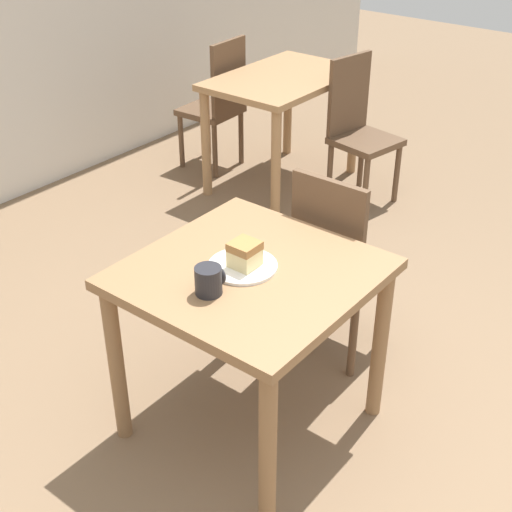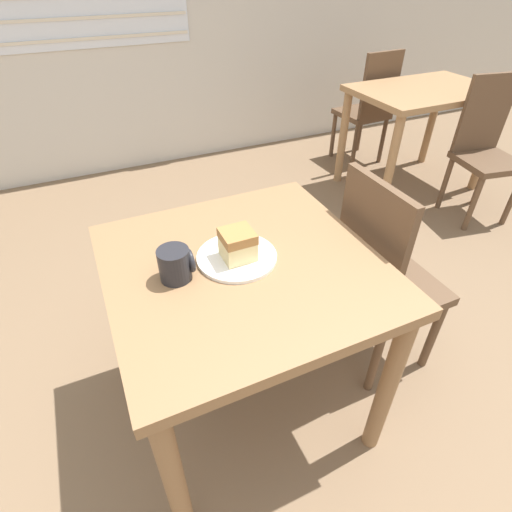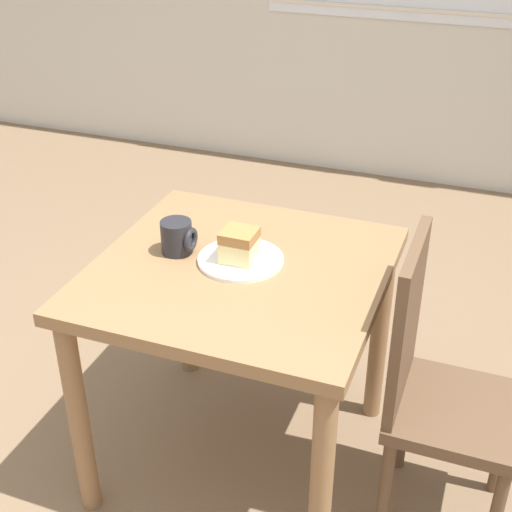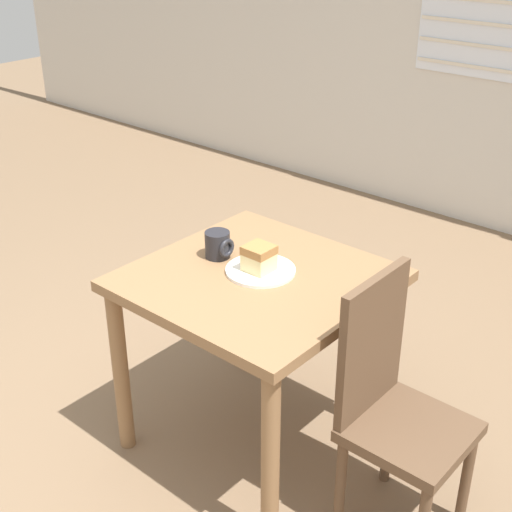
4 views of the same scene
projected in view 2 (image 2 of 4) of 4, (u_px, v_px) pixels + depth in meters
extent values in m
cube|color=beige|center=(93.00, 38.00, 2.82)|extent=(1.37, 0.01, 0.02)
cube|color=beige|center=(89.00, 18.00, 2.74)|extent=(1.37, 0.01, 0.02)
cube|color=olive|center=(243.00, 268.00, 1.24)|extent=(0.83, 0.82, 0.04)
cylinder|color=olive|center=(175.00, 482.00, 1.09)|extent=(0.06, 0.06, 0.70)
cylinder|color=olive|center=(387.00, 387.00, 1.33)|extent=(0.06, 0.06, 0.70)
cylinder|color=olive|center=(127.00, 311.00, 1.61)|extent=(0.06, 0.06, 0.70)
cylinder|color=olive|center=(287.00, 264.00, 1.84)|extent=(0.06, 0.06, 0.70)
cube|color=#9E754C|center=(426.00, 91.00, 2.79)|extent=(0.99, 0.66, 0.04)
cylinder|color=#9E754C|center=(390.00, 167.00, 2.66)|extent=(0.06, 0.06, 0.70)
cylinder|color=#9E754C|center=(486.00, 146.00, 2.96)|extent=(0.06, 0.06, 0.70)
cylinder|color=#9E754C|center=(343.00, 139.00, 3.07)|extent=(0.06, 0.06, 0.70)
cylinder|color=#9E754C|center=(431.00, 122.00, 3.36)|extent=(0.06, 0.06, 0.70)
cube|color=brown|center=(392.00, 286.00, 1.64)|extent=(0.36, 0.36, 0.04)
cylinder|color=brown|center=(433.00, 335.00, 1.71)|extent=(0.04, 0.04, 0.39)
cylinder|color=brown|center=(387.00, 292.00, 1.93)|extent=(0.04, 0.04, 0.39)
cylinder|color=brown|center=(376.00, 359.00, 1.61)|extent=(0.04, 0.04, 0.39)
cylinder|color=brown|center=(334.00, 310.00, 1.83)|extent=(0.04, 0.04, 0.39)
cube|color=brown|center=(370.00, 244.00, 1.42)|extent=(0.03, 0.34, 0.48)
cube|color=brown|center=(489.00, 162.00, 2.60)|extent=(0.42, 0.42, 0.04)
cylinder|color=brown|center=(473.00, 204.00, 2.59)|extent=(0.04, 0.04, 0.39)
cylinder|color=brown|center=(512.00, 199.00, 2.64)|extent=(0.04, 0.04, 0.39)
cylinder|color=brown|center=(445.00, 183.00, 2.82)|extent=(0.04, 0.04, 0.39)
cylinder|color=brown|center=(482.00, 179.00, 2.87)|extent=(0.04, 0.04, 0.39)
cube|color=brown|center=(485.00, 113.00, 2.57)|extent=(0.34, 0.09, 0.48)
cube|color=brown|center=(361.00, 114.00, 3.37)|extent=(0.38, 0.38, 0.04)
cylinder|color=brown|center=(360.00, 130.00, 3.66)|extent=(0.04, 0.04, 0.39)
cylinder|color=brown|center=(333.00, 135.00, 3.55)|extent=(0.04, 0.04, 0.39)
cylinder|color=brown|center=(382.00, 141.00, 3.44)|extent=(0.04, 0.04, 0.39)
cylinder|color=brown|center=(355.00, 147.00, 3.33)|extent=(0.04, 0.04, 0.39)
cube|color=brown|center=(380.00, 86.00, 3.09)|extent=(0.34, 0.05, 0.48)
cylinder|color=white|center=(237.00, 257.00, 1.24)|extent=(0.25, 0.25, 0.01)
cube|color=beige|center=(238.00, 249.00, 1.21)|extent=(0.10, 0.09, 0.06)
cube|color=#A3703D|center=(237.00, 236.00, 1.19)|extent=(0.10, 0.10, 0.03)
cylinder|color=#232328|center=(174.00, 264.00, 1.14)|extent=(0.09, 0.09, 0.10)
torus|color=#232328|center=(190.00, 260.00, 1.16)|extent=(0.02, 0.07, 0.07)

